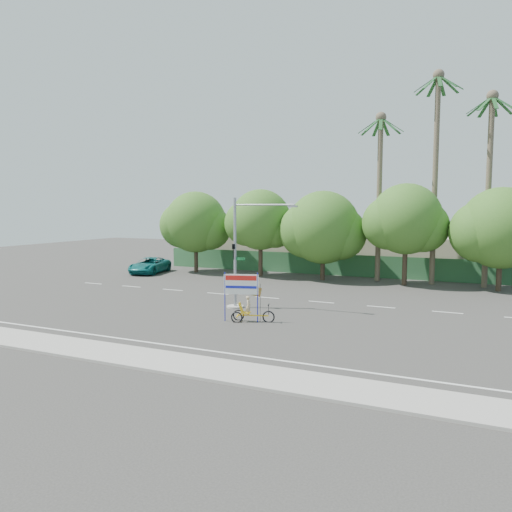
% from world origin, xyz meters
% --- Properties ---
extents(ground, '(120.00, 120.00, 0.00)m').
position_xyz_m(ground, '(0.00, 0.00, 0.00)').
color(ground, '#33302D').
rests_on(ground, ground).
extents(sidewalk_near, '(50.00, 2.40, 0.12)m').
position_xyz_m(sidewalk_near, '(0.00, -7.50, 0.06)').
color(sidewalk_near, gray).
rests_on(sidewalk_near, ground).
extents(fence, '(38.00, 0.08, 2.00)m').
position_xyz_m(fence, '(0.00, 21.50, 1.00)').
color(fence, '#336B3D').
rests_on(fence, ground).
extents(building_left, '(12.00, 8.00, 4.00)m').
position_xyz_m(building_left, '(-10.00, 26.00, 2.00)').
color(building_left, '#C2B49A').
rests_on(building_left, ground).
extents(building_right, '(14.00, 8.00, 3.60)m').
position_xyz_m(building_right, '(8.00, 26.00, 1.80)').
color(building_right, '#C2B49A').
rests_on(building_right, ground).
extents(tree_far_left, '(7.14, 6.00, 7.96)m').
position_xyz_m(tree_far_left, '(-14.05, 18.00, 4.76)').
color(tree_far_left, '#473828').
rests_on(tree_far_left, ground).
extents(tree_left, '(6.66, 5.60, 8.07)m').
position_xyz_m(tree_left, '(-7.05, 18.00, 5.06)').
color(tree_left, '#473828').
rests_on(tree_left, ground).
extents(tree_center, '(7.62, 6.40, 7.85)m').
position_xyz_m(tree_center, '(-1.05, 18.00, 4.47)').
color(tree_center, '#473828').
rests_on(tree_center, ground).
extents(tree_right, '(6.90, 5.80, 8.36)m').
position_xyz_m(tree_right, '(5.95, 18.00, 5.24)').
color(tree_right, '#473828').
rests_on(tree_right, ground).
extents(tree_far_right, '(7.38, 6.20, 7.94)m').
position_xyz_m(tree_far_right, '(12.95, 18.00, 4.64)').
color(tree_far_right, '#473828').
rests_on(tree_far_right, ground).
extents(palm_tall, '(3.73, 3.79, 17.45)m').
position_xyz_m(palm_tall, '(8.00, 19.50, 10.46)').
color(palm_tall, '#70604C').
rests_on(palm_tall, ground).
extents(palm_mid, '(3.73, 3.79, 15.45)m').
position_xyz_m(palm_mid, '(12.00, 19.50, 9.40)').
color(palm_mid, '#70604C').
rests_on(palm_mid, ground).
extents(palm_short, '(3.73, 3.79, 14.45)m').
position_xyz_m(palm_short, '(3.50, 19.50, 8.86)').
color(palm_short, '#70604C').
rests_on(palm_short, ground).
extents(traffic_signal, '(4.72, 1.10, 7.00)m').
position_xyz_m(traffic_signal, '(-2.20, 3.98, 2.92)').
color(traffic_signal, gray).
rests_on(traffic_signal, ground).
extents(trike_billboard, '(2.77, 1.14, 2.82)m').
position_xyz_m(trike_billboard, '(-0.10, 0.64, 1.14)').
color(trike_billboard, black).
rests_on(trike_billboard, ground).
extents(pickup_truck, '(3.49, 5.83, 1.52)m').
position_xyz_m(pickup_truck, '(-17.76, 15.49, 0.76)').
color(pickup_truck, '#0E6665').
rests_on(pickup_truck, ground).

